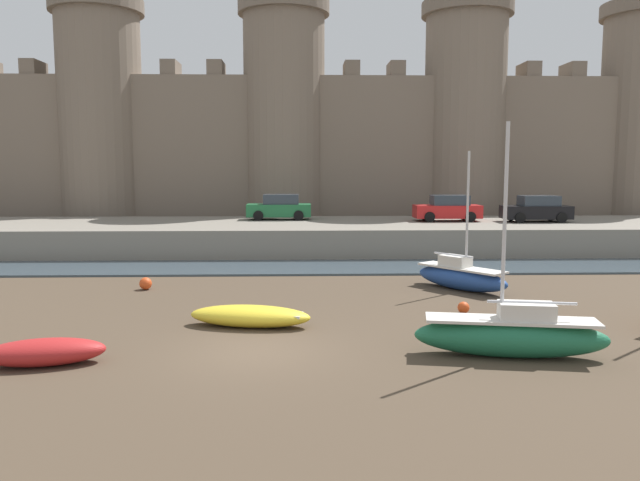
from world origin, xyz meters
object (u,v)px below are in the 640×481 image
at_px(rowboat_foreground_left, 44,352).
at_px(mooring_buoy_near_channel, 463,308).
at_px(rowboat_foreground_right, 250,316).
at_px(car_quay_west, 448,209).
at_px(mooring_buoy_off_centre, 530,306).
at_px(car_quay_centre_west, 537,209).
at_px(mooring_buoy_mid_mud, 146,284).
at_px(sailboat_near_channel_left, 461,276).
at_px(sailboat_near_channel_right, 512,334).
at_px(car_quay_centre_east, 279,207).

height_order(rowboat_foreground_left, mooring_buoy_near_channel, rowboat_foreground_left).
distance_m(rowboat_foreground_right, car_quay_west, 22.34).
height_order(rowboat_foreground_right, mooring_buoy_off_centre, rowboat_foreground_right).
height_order(mooring_buoy_near_channel, car_quay_centre_west, car_quay_centre_west).
bearing_deg(mooring_buoy_mid_mud, rowboat_foreground_left, -90.75).
bearing_deg(sailboat_near_channel_left, sailboat_near_channel_right, -96.18).
relative_size(rowboat_foreground_left, mooring_buoy_off_centre, 7.88).
height_order(rowboat_foreground_right, car_quay_centre_east, car_quay_centre_east).
height_order(rowboat_foreground_left, mooring_buoy_off_centre, rowboat_foreground_left).
distance_m(rowboat_foreground_left, car_quay_centre_east, 25.22).
xyz_separation_m(rowboat_foreground_right, car_quay_west, (10.82, 19.43, 2.09)).
bearing_deg(mooring_buoy_near_channel, mooring_buoy_mid_mud, 159.22).
xyz_separation_m(sailboat_near_channel_left, mooring_buoy_near_channel, (-0.97, -4.19, -0.37)).
xyz_separation_m(sailboat_near_channel_right, car_quay_centre_east, (-6.97, 24.24, 1.82)).
distance_m(mooring_buoy_mid_mud, car_quay_west, 20.63).
bearing_deg(mooring_buoy_mid_mud, car_quay_centre_west, 30.88).
distance_m(car_quay_centre_east, car_quay_centre_west, 16.09).
xyz_separation_m(rowboat_foreground_left, mooring_buoy_off_centre, (14.55, 5.54, -0.16)).
bearing_deg(car_quay_west, rowboat_foreground_left, -124.17).
bearing_deg(car_quay_centre_east, mooring_buoy_mid_mud, -108.81).
bearing_deg(rowboat_foreground_left, sailboat_near_channel_left, 35.97).
bearing_deg(rowboat_foreground_right, mooring_buoy_mid_mud, 128.05).
xyz_separation_m(rowboat_foreground_left, sailboat_near_channel_right, (12.12, 0.37, 0.25)).
relative_size(rowboat_foreground_right, sailboat_near_channel_right, 0.65).
bearing_deg(car_quay_centre_east, car_quay_centre_west, -7.84).
bearing_deg(car_quay_centre_west, mooring_buoy_near_channel, -117.64).
distance_m(mooring_buoy_near_channel, car_quay_centre_west, 19.42).
xyz_separation_m(mooring_buoy_near_channel, car_quay_centre_west, (8.95, 17.09, 2.24)).
distance_m(sailboat_near_channel_right, sailboat_near_channel_left, 9.20).
height_order(rowboat_foreground_left, car_quay_centre_west, car_quay_centre_west).
relative_size(sailboat_near_channel_left, mooring_buoy_mid_mud, 11.09).
relative_size(sailboat_near_channel_right, mooring_buoy_mid_mud, 12.10).
xyz_separation_m(sailboat_near_channel_right, mooring_buoy_mid_mud, (-11.99, 9.52, -0.36)).
bearing_deg(car_quay_centre_east, mooring_buoy_near_channel, -70.07).
bearing_deg(mooring_buoy_near_channel, mooring_buoy_off_centre, 4.98).
height_order(rowboat_foreground_right, sailboat_near_channel_left, sailboat_near_channel_left).
bearing_deg(mooring_buoy_near_channel, sailboat_near_channel_left, 76.93).
bearing_deg(car_quay_centre_west, rowboat_foreground_left, -133.25).
relative_size(rowboat_foreground_left, mooring_buoy_mid_mud, 6.20).
distance_m(mooring_buoy_near_channel, car_quay_centre_east, 20.63).
height_order(mooring_buoy_mid_mud, car_quay_west, car_quay_west).
xyz_separation_m(mooring_buoy_near_channel, car_quay_centre_east, (-6.99, 19.28, 2.24)).
xyz_separation_m(mooring_buoy_near_channel, car_quay_west, (3.60, 17.87, 2.24)).
height_order(sailboat_near_channel_right, mooring_buoy_near_channel, sailboat_near_channel_right).
xyz_separation_m(sailboat_near_channel_right, mooring_buoy_near_channel, (0.02, 4.96, -0.41)).
bearing_deg(rowboat_foreground_right, car_quay_centre_east, 89.39).
xyz_separation_m(mooring_buoy_mid_mud, car_quay_centre_west, (20.95, 12.53, 2.18)).
relative_size(rowboat_foreground_right, car_quay_centre_east, 0.99).
distance_m(rowboat_foreground_right, mooring_buoy_mid_mud, 7.78).
xyz_separation_m(mooring_buoy_mid_mud, car_quay_centre_east, (5.02, 14.72, 2.18)).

